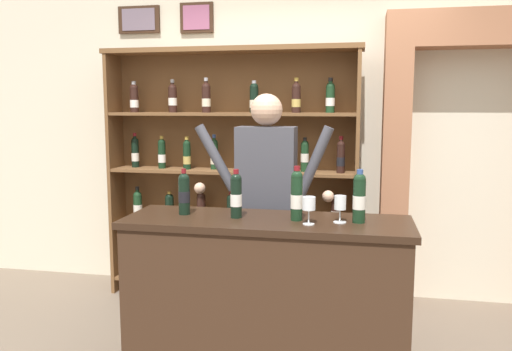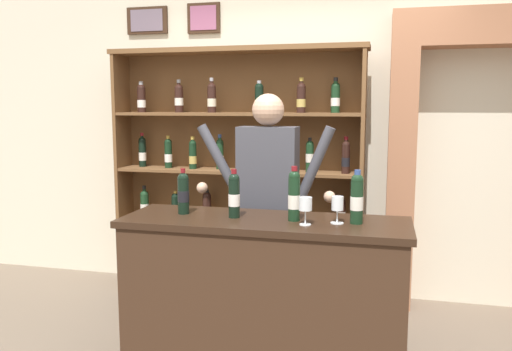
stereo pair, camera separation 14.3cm
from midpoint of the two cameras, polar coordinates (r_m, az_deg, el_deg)
name	(u,v)px [view 1 (the left image)]	position (r m, az deg, el deg)	size (l,w,h in m)	color
back_wall	(293,103)	(4.59, 3.20, 7.99)	(12.00, 0.19, 3.33)	beige
wine_shelf	(232,168)	(4.39, -3.57, 0.85)	(2.16, 0.31, 2.11)	brown
archway_doorway	(474,147)	(4.49, 22.13, 2.97)	(1.46, 0.45, 2.37)	#9E6647
tasting_counter	(266,299)	(3.19, -0.18, -13.46)	(1.70, 0.56, 0.98)	#382316
shopkeeper	(266,188)	(3.60, -0.01, -1.40)	(0.99, 0.22, 1.73)	#2D3347
tasting_bottle_rosso	(184,193)	(3.20, -9.22, -1.91)	(0.07, 0.07, 0.28)	black
tasting_bottle_super_tuscan	(236,195)	(3.07, -3.54, -2.13)	(0.07, 0.07, 0.29)	black
tasting_bottle_grappa	(297,195)	(2.99, 3.16, -2.12)	(0.07, 0.07, 0.32)	black
tasting_bottle_prosecco	(359,197)	(2.98, 9.99, -2.34)	(0.07, 0.07, 0.31)	black
wine_glass_spare	(309,204)	(2.90, 4.45, -3.22)	(0.07, 0.07, 0.16)	silver
wine_glass_center	(340,204)	(2.96, 7.91, -3.15)	(0.07, 0.07, 0.16)	silver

